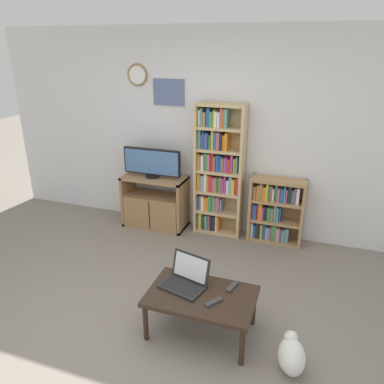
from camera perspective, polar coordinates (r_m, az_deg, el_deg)
The scene contains 11 objects.
ground_plane at distance 3.52m, azimuth -8.85°, elevation -21.14°, with size 18.00×18.00×0.00m, color gray.
wall_back at distance 4.87m, azimuth 2.99°, elevation 8.93°, with size 6.08×0.09×2.60m.
tv_stand at distance 5.15m, azimuth -5.70°, elevation -1.50°, with size 0.86×0.42×0.72m.
television at distance 4.96m, azimuth -6.12°, elevation 4.45°, with size 0.79×0.18×0.39m.
bookshelf_tall at distance 4.81m, azimuth 3.90°, elevation 3.22°, with size 0.62×0.25×1.72m.
bookshelf_short at distance 4.84m, azimuth 12.38°, elevation -2.77°, with size 0.67×0.26×0.84m.
coffee_table at distance 3.32m, azimuth 1.42°, elevation -15.89°, with size 0.91×0.58×0.39m.
laptop at distance 3.37m, azimuth -0.92°, elevation -13.05°, with size 0.43×0.37×0.26m.
remote_near_laptop at distance 3.38m, azimuth 6.13°, elevation -14.19°, with size 0.08×0.17×0.02m.
remote_far_from_laptop at distance 3.20m, azimuth 3.29°, elevation -16.41°, with size 0.13×0.16×0.02m.
cat at distance 3.24m, azimuth 14.90°, elevation -22.87°, with size 0.34×0.48×0.31m.
Camera 1 is at (1.31, -2.24, 2.37)m, focal length 35.00 mm.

